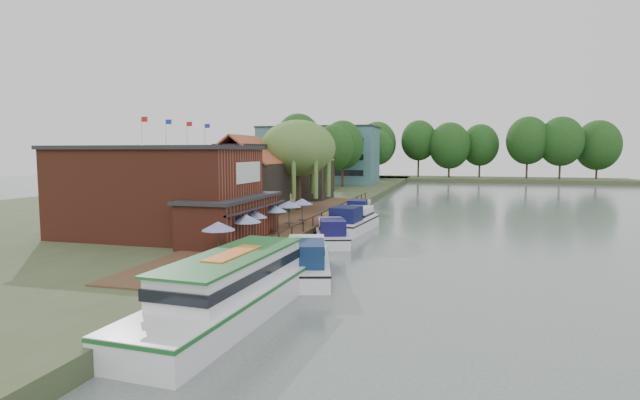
% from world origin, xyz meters
% --- Properties ---
extents(ground, '(260.00, 260.00, 0.00)m').
position_xyz_m(ground, '(0.00, 0.00, 0.00)').
color(ground, '#505D5B').
rests_on(ground, ground).
extents(land_bank, '(50.00, 140.00, 1.00)m').
position_xyz_m(land_bank, '(-30.00, 35.00, 0.50)').
color(land_bank, '#384728').
rests_on(land_bank, ground).
extents(quay_deck, '(6.00, 50.00, 0.10)m').
position_xyz_m(quay_deck, '(-8.00, 10.00, 1.05)').
color(quay_deck, '#47301E').
rests_on(quay_deck, land_bank).
extents(quay_rail, '(0.20, 49.00, 1.00)m').
position_xyz_m(quay_rail, '(-5.30, 10.50, 1.50)').
color(quay_rail, black).
rests_on(quay_rail, land_bank).
extents(pub, '(20.00, 11.00, 7.30)m').
position_xyz_m(pub, '(-14.00, -1.00, 4.65)').
color(pub, maroon).
rests_on(pub, land_bank).
extents(hotel_block, '(25.40, 12.40, 12.30)m').
position_xyz_m(hotel_block, '(-22.00, 70.00, 7.15)').
color(hotel_block, '#38666B').
rests_on(hotel_block, land_bank).
extents(cottage_a, '(8.60, 7.60, 8.50)m').
position_xyz_m(cottage_a, '(-15.00, 14.00, 5.25)').
color(cottage_a, black).
rests_on(cottage_a, land_bank).
extents(cottage_b, '(9.60, 8.60, 8.50)m').
position_xyz_m(cottage_b, '(-18.00, 24.00, 5.25)').
color(cottage_b, beige).
rests_on(cottage_b, land_bank).
extents(cottage_c, '(7.60, 7.60, 8.50)m').
position_xyz_m(cottage_c, '(-14.00, 33.00, 5.25)').
color(cottage_c, black).
rests_on(cottage_c, land_bank).
extents(willow, '(8.60, 8.60, 10.43)m').
position_xyz_m(willow, '(-10.50, 19.00, 6.21)').
color(willow, '#476B2D').
rests_on(willow, land_bank).
extents(umbrella_0, '(2.16, 2.16, 2.38)m').
position_xyz_m(umbrella_0, '(-7.18, -7.78, 2.29)').
color(umbrella_0, navy).
rests_on(umbrella_0, quay_deck).
extents(umbrella_1, '(2.20, 2.20, 2.38)m').
position_xyz_m(umbrella_1, '(-6.94, -4.08, 2.29)').
color(umbrella_1, '#1C3A9C').
rests_on(umbrella_1, quay_deck).
extents(umbrella_2, '(2.00, 2.00, 2.38)m').
position_xyz_m(umbrella_2, '(-7.34, -1.64, 2.29)').
color(umbrella_2, navy).
rests_on(umbrella_2, quay_deck).
extents(umbrella_3, '(2.18, 2.18, 2.38)m').
position_xyz_m(umbrella_3, '(-7.21, 2.19, 2.29)').
color(umbrella_3, '#1B4A95').
rests_on(umbrella_3, quay_deck).
extents(umbrella_4, '(2.27, 2.27, 2.38)m').
position_xyz_m(umbrella_4, '(-7.18, 5.86, 2.29)').
color(umbrella_4, navy).
rests_on(umbrella_4, quay_deck).
extents(umbrella_5, '(2.09, 2.09, 2.38)m').
position_xyz_m(umbrella_5, '(-6.70, 8.24, 2.29)').
color(umbrella_5, '#1D1C9D').
rests_on(umbrella_5, quay_deck).
extents(cruiser_0, '(5.92, 10.71, 2.48)m').
position_xyz_m(cruiser_0, '(-2.02, -6.09, 1.24)').
color(cruiser_0, white).
rests_on(cruiser_0, ground).
extents(cruiser_1, '(5.61, 9.73, 2.22)m').
position_xyz_m(cruiser_1, '(-3.21, 5.50, 1.11)').
color(cruiser_1, silver).
rests_on(cruiser_1, ground).
extents(cruiser_2, '(4.47, 10.92, 2.61)m').
position_xyz_m(cruiser_2, '(-2.73, 12.21, 1.30)').
color(cruiser_2, white).
rests_on(cruiser_2, ground).
extents(cruiser_3, '(3.60, 9.56, 2.26)m').
position_xyz_m(cruiser_3, '(-3.98, 22.42, 1.13)').
color(cruiser_3, silver).
rests_on(cruiser_3, ground).
extents(tour_boat, '(4.67, 14.08, 3.03)m').
position_xyz_m(tour_boat, '(-3.20, -14.92, 1.52)').
color(tour_boat, silver).
rests_on(tour_boat, ground).
extents(swan, '(0.44, 0.44, 0.44)m').
position_xyz_m(swan, '(-3.53, -9.18, 0.22)').
color(swan, white).
rests_on(swan, ground).
extents(bank_tree_0, '(7.45, 7.45, 12.95)m').
position_xyz_m(bank_tree_0, '(-17.66, 41.59, 7.48)').
color(bank_tree_0, '#143811').
rests_on(bank_tree_0, land_bank).
extents(bank_tree_1, '(6.97, 6.97, 11.52)m').
position_xyz_m(bank_tree_1, '(-13.64, 49.16, 6.76)').
color(bank_tree_1, '#143811').
rests_on(bank_tree_1, land_bank).
extents(bank_tree_2, '(8.20, 8.20, 12.86)m').
position_xyz_m(bank_tree_2, '(-14.32, 59.37, 7.43)').
color(bank_tree_2, '#143811').
rests_on(bank_tree_2, land_bank).
extents(bank_tree_3, '(6.78, 6.78, 11.66)m').
position_xyz_m(bank_tree_3, '(-10.31, 79.69, 6.83)').
color(bank_tree_3, '#143811').
rests_on(bank_tree_3, land_bank).
extents(bank_tree_4, '(8.45, 8.45, 13.78)m').
position_xyz_m(bank_tree_4, '(-11.66, 86.44, 7.89)').
color(bank_tree_4, '#143811').
rests_on(bank_tree_4, land_bank).
extents(bank_tree_5, '(7.50, 7.50, 12.04)m').
position_xyz_m(bank_tree_5, '(-13.54, 92.02, 7.02)').
color(bank_tree_5, '#143811').
rests_on(bank_tree_5, land_bank).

